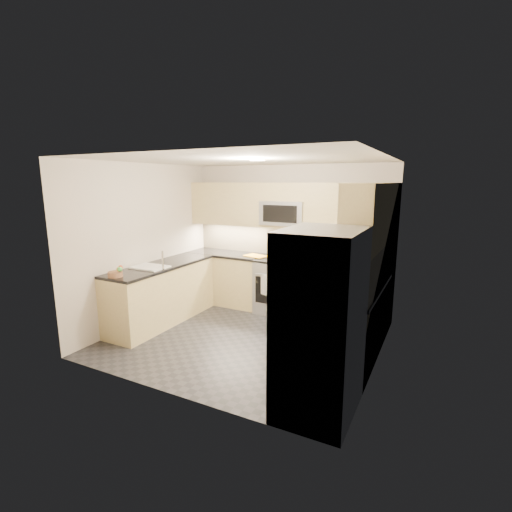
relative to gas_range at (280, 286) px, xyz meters
name	(u,v)px	position (x,y,z in m)	size (l,w,h in m)	color
floor	(245,339)	(0.00, -1.28, -0.46)	(3.60, 3.20, 0.00)	#242429
ceiling	(244,159)	(0.00, -1.28, 2.04)	(3.60, 3.20, 0.02)	beige
wall_back	(288,238)	(0.00, 0.32, 0.79)	(3.60, 0.02, 2.50)	beige
wall_front	(167,281)	(0.00, -2.88, 0.79)	(3.60, 0.02, 2.50)	beige
wall_left	(145,244)	(-1.80, -1.28, 0.79)	(0.02, 3.20, 2.50)	beige
wall_right	(381,267)	(1.80, -1.28, 0.79)	(0.02, 3.20, 2.50)	beige
base_cab_back_left	(227,279)	(-1.09, 0.02, -0.01)	(1.42, 0.60, 0.90)	tan
base_cab_back_right	(344,295)	(1.09, 0.02, -0.01)	(1.42, 0.60, 0.90)	tan
base_cab_right	(354,323)	(1.50, -1.12, -0.01)	(0.60, 1.70, 0.90)	tan
base_cab_peninsula	(162,294)	(-1.50, -1.28, -0.01)	(0.60, 2.00, 0.90)	tan
countertop_back_left	(227,254)	(-1.09, 0.02, 0.47)	(1.42, 0.63, 0.04)	black
countertop_back_right	(346,266)	(1.09, 0.02, 0.47)	(1.42, 0.63, 0.04)	black
countertop_right	(356,288)	(1.50, -1.12, 0.47)	(0.63, 1.70, 0.04)	black
countertop_peninsula	(161,266)	(-1.50, -1.28, 0.47)	(0.63, 2.00, 0.04)	black
upper_cab_back	(285,205)	(0.00, 0.15, 1.37)	(3.60, 0.35, 0.75)	tan
upper_cab_right	(373,215)	(1.62, -1.00, 1.37)	(0.35, 1.95, 0.75)	tan
backsplash_back	(288,241)	(0.00, 0.32, 0.74)	(3.60, 0.01, 0.51)	#C8B790
backsplash_right	(386,264)	(1.80, -0.82, 0.74)	(0.01, 2.30, 0.51)	#C8B790
gas_range	(280,286)	(0.00, 0.00, 0.00)	(0.76, 0.65, 0.91)	#94959B
range_cooktop	(281,260)	(0.00, 0.00, 0.46)	(0.76, 0.65, 0.03)	black
oven_door_glass	(273,291)	(0.00, -0.33, -0.01)	(0.62, 0.02, 0.45)	black
oven_handle	(272,276)	(0.00, -0.35, 0.26)	(0.02, 0.02, 0.60)	#B2B5BA
microwave	(284,213)	(0.00, 0.12, 1.24)	(0.76, 0.40, 0.40)	gray
microwave_door	(280,214)	(0.00, -0.08, 1.24)	(0.60, 0.01, 0.28)	black
refrigerator	(320,323)	(1.45, -2.43, 0.45)	(0.70, 0.90, 1.80)	#989BA0
fridge_handle_left	(277,318)	(1.08, -2.61, 0.49)	(0.02, 0.02, 1.20)	#B2B5BA
fridge_handle_right	(291,307)	(1.08, -2.25, 0.49)	(0.02, 0.02, 1.20)	#B2B5BA
sink_basin	(150,272)	(-1.50, -1.53, 0.42)	(0.52, 0.38, 0.16)	white
faucet	(163,260)	(-1.24, -1.53, 0.62)	(0.03, 0.03, 0.28)	silver
utensil_bowl	(364,261)	(1.35, 0.07, 0.56)	(0.25, 0.25, 0.14)	#5BB04B
cutting_board	(256,256)	(-0.47, -0.02, 0.49)	(0.38, 0.27, 0.01)	orange
fruit_basket	(115,274)	(-1.53, -2.15, 0.52)	(0.20, 0.20, 0.07)	#8C5F41
fruit_apple	(120,267)	(-1.52, -2.07, 0.60)	(0.06, 0.06, 0.06)	#BB3C15
fruit_pear	(120,269)	(-1.44, -2.15, 0.60)	(0.07, 0.07, 0.07)	green
dish_towel_check	(265,285)	(-0.12, -0.37, 0.10)	(0.18, 0.01, 0.34)	silver
fruit_orange	(119,269)	(-1.46, -2.15, 0.60)	(0.07, 0.07, 0.07)	gold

